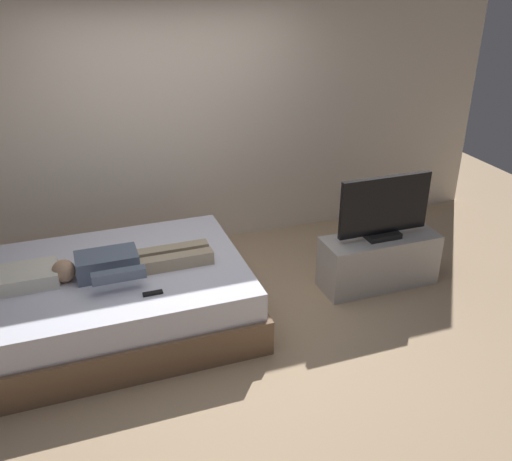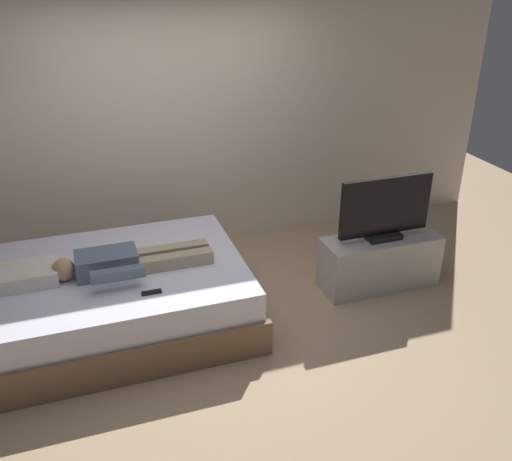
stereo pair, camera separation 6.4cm
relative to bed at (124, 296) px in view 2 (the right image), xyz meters
name	(u,v)px [view 2 (the right image)]	position (x,y,z in m)	size (l,w,h in m)	color
ground_plane	(222,326)	(0.76, -0.32, -0.26)	(10.00, 10.00, 0.00)	tan
back_wall	(212,112)	(1.16, 1.36, 1.14)	(6.40, 0.10, 2.80)	beige
bed	(124,296)	(0.00, 0.00, 0.00)	(2.06, 1.62, 0.54)	brown
pillow	(26,275)	(-0.71, 0.00, 0.34)	(0.48, 0.34, 0.12)	silver
person	(124,262)	(0.03, -0.07, 0.36)	(1.26, 0.46, 0.18)	slate
remote	(151,292)	(0.18, -0.48, 0.28)	(0.15, 0.04, 0.02)	black
tv_stand	(379,262)	(2.34, -0.15, -0.01)	(1.10, 0.40, 0.50)	#B7B2AD
tv	(385,209)	(2.34, -0.15, 0.52)	(0.88, 0.20, 0.59)	black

